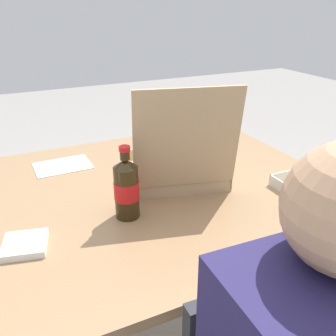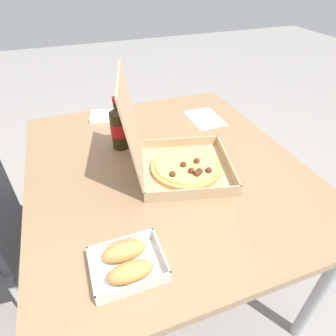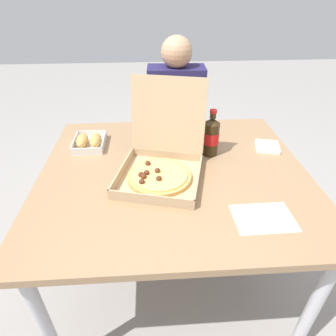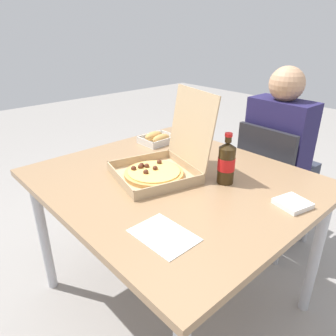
{
  "view_description": "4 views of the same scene",
  "coord_description": "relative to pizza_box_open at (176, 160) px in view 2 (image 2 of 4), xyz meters",
  "views": [
    {
      "loc": [
        0.48,
        1.04,
        1.31
      ],
      "look_at": [
        -0.02,
        -0.02,
        0.77
      ],
      "focal_mm": 39.36,
      "sensor_mm": 36.0,
      "label": 1
    },
    {
      "loc": [
        -0.85,
        0.3,
        1.39
      ],
      "look_at": [
        -0.06,
        0.01,
        0.74
      ],
      "focal_mm": 30.32,
      "sensor_mm": 36.0,
      "label": 2
    },
    {
      "loc": [
        -0.09,
        -1.02,
        1.42
      ],
      "look_at": [
        -0.03,
        -0.03,
        0.75
      ],
      "focal_mm": 30.27,
      "sensor_mm": 36.0,
      "label": 3
    },
    {
      "loc": [
        0.92,
        -0.87,
        1.34
      ],
      "look_at": [
        -0.01,
        -0.03,
        0.77
      ],
      "focal_mm": 33.49,
      "sensor_mm": 36.0,
      "label": 4
    }
  ],
  "objects": [
    {
      "name": "ground_plane",
      "position": [
        0.06,
        0.03,
        -0.77
      ],
      "size": [
        10.0,
        10.0,
        0.0
      ],
      "primitive_type": "plane",
      "color": "gray"
    },
    {
      "name": "dining_table",
      "position": [
        0.06,
        0.03,
        -0.13
      ],
      "size": [
        1.16,
        1.04,
        0.72
      ],
      "color": "#997551",
      "rests_on": "ground_plane"
    },
    {
      "name": "pizza_box_open",
      "position": [
        0.0,
        0.0,
        0.0
      ],
      "size": [
        0.41,
        0.46,
        0.37
      ],
      "color": "tan",
      "rests_on": "dining_table"
    },
    {
      "name": "bread_side_box",
      "position": [
        -0.35,
        0.27,
        -0.03
      ],
      "size": [
        0.15,
        0.19,
        0.06
      ],
      "color": "white",
      "rests_on": "dining_table"
    },
    {
      "name": "cola_bottle",
      "position": [
        0.24,
        0.16,
        0.04
      ],
      "size": [
        0.07,
        0.07,
        0.22
      ],
      "color": "#33230F",
      "rests_on": "dining_table"
    },
    {
      "name": "paper_menu",
      "position": [
        0.35,
        -0.29,
        -0.05
      ],
      "size": [
        0.21,
        0.15,
        0.0
      ],
      "primitive_type": "cube",
      "rotation": [
        0.0,
        0.0,
        0.02
      ],
      "color": "white",
      "rests_on": "dining_table"
    },
    {
      "name": "napkin_pile",
      "position": [
        0.54,
        0.19,
        -0.04
      ],
      "size": [
        0.13,
        0.13,
        0.02
      ],
      "primitive_type": "cube",
      "rotation": [
        0.0,
        0.0,
        -0.23
      ],
      "color": "white",
      "rests_on": "dining_table"
    }
  ]
}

